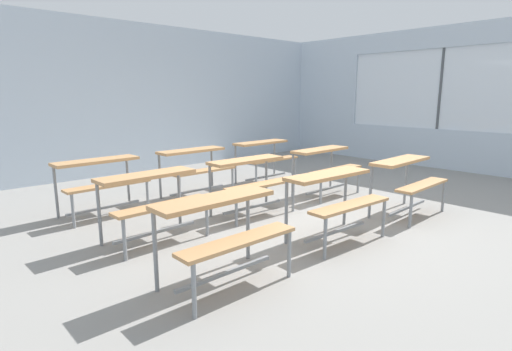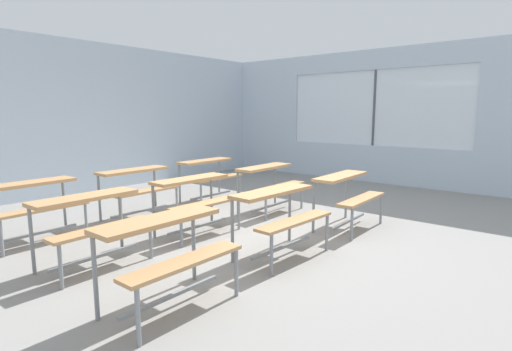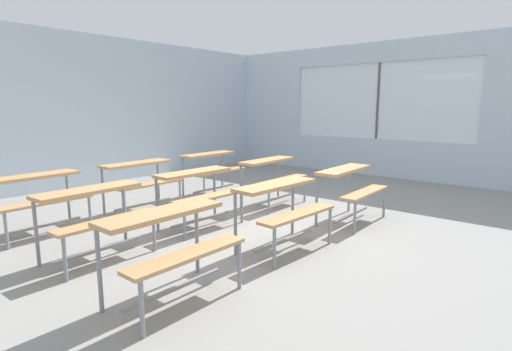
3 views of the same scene
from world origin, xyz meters
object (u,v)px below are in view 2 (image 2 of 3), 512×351
object	(u,v)px
desk_bench_r1c0	(91,214)
desk_bench_r2c2	(209,170)
desk_bench_r0c1	(280,207)
desk_bench_r2c0	(33,197)
desk_bench_r1c1	(196,192)
desk_bench_r2c1	(138,181)
desk_bench_r0c0	(167,241)
desk_bench_r1c2	(270,177)
desk_bench_r0c2	(348,188)

from	to	relation	value
desk_bench_r1c0	desk_bench_r2c2	size ratio (longest dim) A/B	1.01
desk_bench_r0c1	desk_bench_r2c0	bearing A→B (deg)	122.65
desk_bench_r1c1	desk_bench_r2c0	distance (m)	2.00
desk_bench_r1c1	desk_bench_r2c1	bearing A→B (deg)	91.97
desk_bench_r2c0	desk_bench_r2c2	world-z (taller)	same
desk_bench_r0c0	desk_bench_r1c2	xyz separation A→B (m)	(3.09, 1.34, 0.00)
desk_bench_r2c0	desk_bench_r2c1	bearing A→B (deg)	-2.68
desk_bench_r0c1	desk_bench_r0c2	distance (m)	1.49
desk_bench_r1c2	desk_bench_r2c0	world-z (taller)	same
desk_bench_r0c1	desk_bench_r1c1	size ratio (longest dim) A/B	1.01
desk_bench_r2c0	desk_bench_r0c0	bearing A→B (deg)	-92.69
desk_bench_r1c0	desk_bench_r2c2	world-z (taller)	same
desk_bench_r0c0	desk_bench_r2c2	size ratio (longest dim) A/B	1.00
desk_bench_r0c0	desk_bench_r1c1	size ratio (longest dim) A/B	0.99
desk_bench_r2c0	desk_bench_r2c2	bearing A→B (deg)	-1.74
desk_bench_r0c0	desk_bench_r1c1	distance (m)	2.05
desk_bench_r2c0	desk_bench_r2c1	xyz separation A→B (m)	(1.49, -0.01, 0.00)
desk_bench_r2c1	desk_bench_r2c2	distance (m)	1.54
desk_bench_r2c1	desk_bench_r0c0	bearing A→B (deg)	-120.63
desk_bench_r1c0	desk_bench_r2c0	world-z (taller)	same
desk_bench_r1c2	desk_bench_r2c2	world-z (taller)	same
desk_bench_r0c2	desk_bench_r1c0	world-z (taller)	same
desk_bench_r0c0	desk_bench_r2c1	xyz separation A→B (m)	(1.51, 2.67, 0.00)
desk_bench_r1c0	desk_bench_r0c1	bearing A→B (deg)	-43.73
desk_bench_r1c0	desk_bench_r2c2	xyz separation A→B (m)	(2.99, 1.37, 0.00)
desk_bench_r0c2	desk_bench_r2c1	world-z (taller)	same
desk_bench_r1c2	desk_bench_r2c1	world-z (taller)	same
desk_bench_r0c1	desk_bench_r1c1	xyz separation A→B (m)	(-0.02, 1.36, 0.00)
desk_bench_r2c2	desk_bench_r1c0	bearing A→B (deg)	-156.00
desk_bench_r0c0	desk_bench_r1c0	distance (m)	1.34
desk_bench_r0c0	desk_bench_r1c1	world-z (taller)	same
desk_bench_r1c2	desk_bench_r2c0	xyz separation A→B (m)	(-3.07, 1.34, 0.00)
desk_bench_r1c0	desk_bench_r1c2	world-z (taller)	same
desk_bench_r1c0	desk_bench_r1c1	xyz separation A→B (m)	(1.47, 0.03, 0.00)
desk_bench_r0c1	desk_bench_r0c2	size ratio (longest dim) A/B	1.01
desk_bench_r1c1	desk_bench_r1c0	bearing A→B (deg)	-177.70
desk_bench_r0c2	desk_bench_r2c2	xyz separation A→B (m)	(0.01, 2.77, 0.00)
desk_bench_r0c0	desk_bench_r0c1	world-z (taller)	same
desk_bench_r1c1	desk_bench_r1c2	world-z (taller)	same
desk_bench_r0c0	desk_bench_r2c1	world-z (taller)	same
desk_bench_r2c2	desk_bench_r0c1	bearing A→B (deg)	-119.62
desk_bench_r0c1	desk_bench_r2c1	distance (m)	2.66
desk_bench_r0c1	desk_bench_r2c2	world-z (taller)	same
desk_bench_r2c0	desk_bench_r1c2	bearing A→B (deg)	-25.72
desk_bench_r0c2	desk_bench_r2c0	bearing A→B (deg)	135.85
desk_bench_r1c0	desk_bench_r2c1	size ratio (longest dim) A/B	1.01
desk_bench_r0c1	desk_bench_r1c2	size ratio (longest dim) A/B	1.01
desk_bench_r2c1	desk_bench_r1c0	bearing A→B (deg)	-138.49
desk_bench_r1c2	desk_bench_r2c0	distance (m)	3.35
desk_bench_r0c2	desk_bench_r1c1	xyz separation A→B (m)	(-1.51, 1.43, 0.00)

